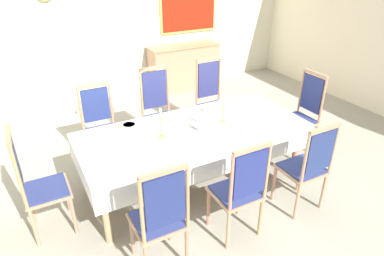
# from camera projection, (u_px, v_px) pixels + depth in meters

# --- Properties ---
(ground) EXTENTS (7.58, 6.68, 0.04)m
(ground) POSITION_uv_depth(u_px,v_px,m) (198.00, 188.00, 4.12)
(ground) COLOR gray
(back_wall) EXTENTS (7.58, 0.08, 3.08)m
(back_wall) POSITION_uv_depth(u_px,v_px,m) (107.00, 14.00, 6.04)
(back_wall) COLOR silver
(back_wall) RESTS_ON ground
(dining_table) EXTENTS (2.57, 1.11, 0.74)m
(dining_table) POSITION_uv_depth(u_px,v_px,m) (194.00, 135.00, 3.89)
(dining_table) COLOR tan
(dining_table) RESTS_ON ground
(tablecloth) EXTENTS (2.59, 1.13, 0.30)m
(tablecloth) POSITION_uv_depth(u_px,v_px,m) (194.00, 134.00, 3.88)
(tablecloth) COLOR white
(tablecloth) RESTS_ON dining_table
(chair_south_a) EXTENTS (0.44, 0.42, 1.12)m
(chair_south_a) POSITION_uv_depth(u_px,v_px,m) (160.00, 217.00, 2.83)
(chair_south_a) COLOR tan
(chair_south_a) RESTS_ON ground
(chair_north_a) EXTENTS (0.44, 0.42, 1.08)m
(chair_north_a) POSITION_uv_depth(u_px,v_px,m) (101.00, 126.00, 4.34)
(chair_north_a) COLOR tan
(chair_north_a) RESTS_ON ground
(chair_south_b) EXTENTS (0.44, 0.42, 1.09)m
(chair_south_b) POSITION_uv_depth(u_px,v_px,m) (240.00, 189.00, 3.18)
(chair_south_b) COLOR tan
(chair_south_b) RESTS_ON ground
(chair_north_b) EXTENTS (0.44, 0.42, 1.18)m
(chair_north_b) POSITION_uv_depth(u_px,v_px,m) (159.00, 110.00, 4.67)
(chair_north_b) COLOR tan
(chair_north_b) RESTS_ON ground
(chair_south_c) EXTENTS (0.44, 0.42, 1.07)m
(chair_south_c) POSITION_uv_depth(u_px,v_px,m) (307.00, 166.00, 3.54)
(chair_south_c) COLOR tan
(chair_south_c) RESTS_ON ground
(chair_north_c) EXTENTS (0.44, 0.42, 1.19)m
(chair_north_c) POSITION_uv_depth(u_px,v_px,m) (212.00, 99.00, 5.03)
(chair_north_c) COLOR #A97B66
(chair_north_c) RESTS_ON ground
(chair_head_west) EXTENTS (0.42, 0.44, 1.17)m
(chair_head_west) POSITION_uv_depth(u_px,v_px,m) (37.00, 183.00, 3.22)
(chair_head_west) COLOR #A47C6C
(chair_head_west) RESTS_ON ground
(chair_head_east) EXTENTS (0.42, 0.44, 1.14)m
(chair_head_east) POSITION_uv_depth(u_px,v_px,m) (302.00, 113.00, 4.64)
(chair_head_east) COLOR tan
(chair_head_east) RESTS_ON ground
(soup_tureen) EXTENTS (0.29, 0.29, 0.23)m
(soup_tureen) POSITION_uv_depth(u_px,v_px,m) (202.00, 118.00, 3.84)
(soup_tureen) COLOR silver
(soup_tureen) RESTS_ON tablecloth
(candlestick_west) EXTENTS (0.07, 0.07, 0.34)m
(candlestick_west) POSITION_uv_depth(u_px,v_px,m) (161.00, 126.00, 3.63)
(candlestick_west) COLOR gold
(candlestick_west) RESTS_ON tablecloth
(candlestick_east) EXTENTS (0.07, 0.07, 0.33)m
(candlestick_east) POSITION_uv_depth(u_px,v_px,m) (223.00, 112.00, 3.96)
(candlestick_east) COLOR gold
(candlestick_east) RESTS_ON tablecloth
(bowl_near_left) EXTENTS (0.17, 0.17, 0.04)m
(bowl_near_left) POSITION_uv_depth(u_px,v_px,m) (129.00, 125.00, 3.89)
(bowl_near_left) COLOR silver
(bowl_near_left) RESTS_ON tablecloth
(bowl_near_right) EXTENTS (0.19, 0.19, 0.04)m
(bowl_near_right) POSITION_uv_depth(u_px,v_px,m) (244.00, 134.00, 3.70)
(bowl_near_right) COLOR silver
(bowl_near_right) RESTS_ON tablecloth
(spoon_primary) EXTENTS (0.04, 0.18, 0.01)m
(spoon_primary) POSITION_uv_depth(u_px,v_px,m) (119.00, 128.00, 3.87)
(spoon_primary) COLOR gold
(spoon_primary) RESTS_ON tablecloth
(spoon_secondary) EXTENTS (0.04, 0.18, 0.01)m
(spoon_secondary) POSITION_uv_depth(u_px,v_px,m) (252.00, 132.00, 3.78)
(spoon_secondary) COLOR gold
(spoon_secondary) RESTS_ON tablecloth
(sideboard) EXTENTS (1.44, 0.48, 0.90)m
(sideboard) POSITION_uv_depth(u_px,v_px,m) (184.00, 67.00, 6.87)
(sideboard) COLOR tan
(sideboard) RESTS_ON ground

